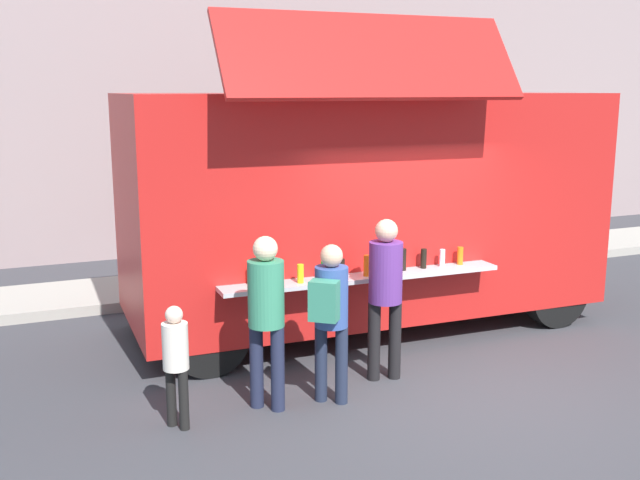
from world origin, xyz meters
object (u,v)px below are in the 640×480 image
food_truck_main (365,202)px  customer_front_ordering (385,285)px  trash_bin (504,237)px  customer_mid_with_backpack (330,308)px  customer_rear_waiting (266,307)px  child_near_queue (176,356)px

food_truck_main → customer_front_ordering: 2.01m
food_truck_main → customer_front_ordering: bearing=-108.4°
trash_bin → customer_front_ordering: size_ratio=0.53×
customer_mid_with_backpack → customer_rear_waiting: bearing=118.1°
trash_bin → child_near_queue: 8.28m
food_truck_main → child_near_queue: bearing=-143.5°
trash_bin → food_truck_main: bearing=-149.9°
customer_mid_with_backpack → customer_rear_waiting: 0.64m
customer_mid_with_backpack → child_near_queue: customer_mid_with_backpack is taller
trash_bin → child_near_queue: (-6.98, -4.43, 0.24)m
trash_bin → child_near_queue: child_near_queue is taller
customer_front_ordering → customer_mid_with_backpack: size_ratio=1.09×
trash_bin → customer_mid_with_backpack: (-5.45, -4.48, 0.53)m
customer_front_ordering → child_near_queue: 2.39m
customer_mid_with_backpack → child_near_queue: bearing=127.9°
food_truck_main → customer_rear_waiting: (-2.07, -2.03, -0.63)m
trash_bin → customer_front_ordering: (-4.65, -4.12, 0.59)m
customer_front_ordering → customer_mid_with_backpack: bearing=126.0°
customer_rear_waiting → child_near_queue: size_ratio=1.48×
customer_mid_with_backpack → customer_front_ordering: bearing=-25.9°
food_truck_main → customer_front_ordering: (-0.64, -1.80, -0.61)m
customer_front_ordering → customer_rear_waiting: bearing=111.0°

